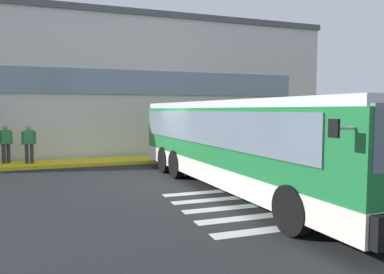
{
  "coord_description": "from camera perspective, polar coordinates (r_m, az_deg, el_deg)",
  "views": [
    {
      "loc": [
        -2.86,
        -12.4,
        2.45
      ],
      "look_at": [
        1.36,
        -0.41,
        1.5
      ],
      "focal_mm": 34.45,
      "sensor_mm": 36.0,
      "label": 1
    }
  ],
  "objects": [
    {
      "name": "passenger_near_column",
      "position": [
        17.62,
        -26.9,
        -0.65
      ],
      "size": [
        0.52,
        0.38,
        1.68
      ],
      "color": "#2D2D33",
      "rests_on": "boarding_curb"
    },
    {
      "name": "ground_plane",
      "position": [
        12.96,
        -6.35,
        -6.7
      ],
      "size": [
        80.0,
        90.0,
        0.02
      ],
      "primitive_type": "cube",
      "color": "#232326",
      "rests_on": "ground"
    },
    {
      "name": "bay_paint_stripes",
      "position": [
        9.84,
        11.07,
        -10.21
      ],
      "size": [
        4.4,
        3.96,
        0.01
      ],
      "color": "silver",
      "rests_on": "ground"
    },
    {
      "name": "passenger_by_doorway",
      "position": [
        17.16,
        -23.93,
        -0.56
      ],
      "size": [
        0.59,
        0.38,
        1.68
      ],
      "color": "#2D2D33",
      "rests_on": "boarding_curb"
    },
    {
      "name": "terminal_building",
      "position": [
        24.17,
        -14.36,
        7.11
      ],
      "size": [
        24.8,
        13.8,
        7.42
      ],
      "color": "silver",
      "rests_on": "ground"
    },
    {
      "name": "bus_main_foreground",
      "position": [
        11.27,
        7.82,
        -1.44
      ],
      "size": [
        3.26,
        12.13,
        2.7
      ],
      "color": "#1E7238",
      "rests_on": "ground"
    },
    {
      "name": "boarding_curb",
      "position": [
        17.59,
        -9.9,
        -3.55
      ],
      "size": [
        27.0,
        2.0,
        0.15
      ],
      "primitive_type": "cube",
      "color": "yellow",
      "rests_on": "ground"
    }
  ]
}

